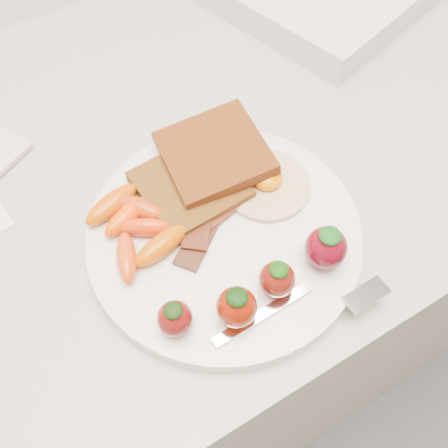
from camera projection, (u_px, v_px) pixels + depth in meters
counter at (197, 299)px, 0.95m from camera, size 2.00×0.60×0.90m
plate at (224, 234)px, 0.49m from camera, size 0.27×0.27×0.02m
toast_lower at (190, 186)px, 0.51m from camera, size 0.10×0.10×0.01m
toast_upper at (214, 153)px, 0.51m from camera, size 0.11×0.11×0.02m
fried_egg at (267, 183)px, 0.51m from camera, size 0.12×0.12×0.02m
bacon_strips at (207, 216)px, 0.49m from camera, size 0.11×0.10×0.01m
baby_carrots at (134, 225)px, 0.48m from camera, size 0.09×0.11×0.02m
strawberries at (267, 281)px, 0.43m from camera, size 0.18×0.05×0.05m
fork at (311, 305)px, 0.44m from camera, size 0.16×0.05×0.00m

